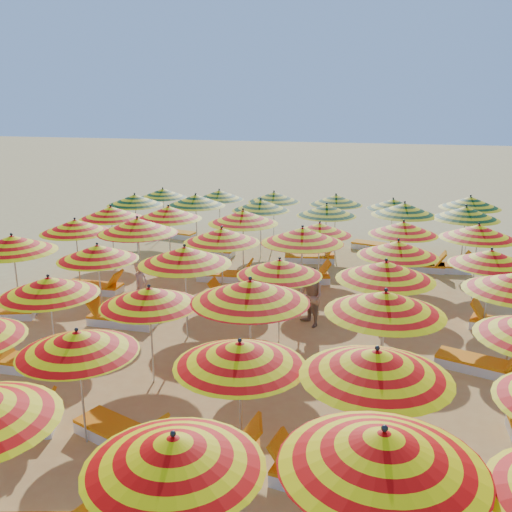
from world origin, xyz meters
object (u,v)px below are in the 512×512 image
object	(u,v)px
umbrella_14	(149,297)
umbrella_44	(274,197)
umbrella_22	(386,271)
umbrella_41	(466,213)
umbrella_45	(336,200)
lounger_18	(303,278)
umbrella_18	(12,244)
lounger_6	(209,452)
umbrella_13	(49,286)
umbrella_25	(138,226)
umbrella_26	(222,235)
lounger_19	(212,251)
umbrella_9	(240,354)
beachgoer_a	(141,287)
umbrella_3	(174,452)
umbrella_20	(185,255)
umbrella_4	(383,449)
lounger_17	(226,276)
umbrella_16	(385,303)
umbrella_36	(135,200)
umbrella_10	(376,364)
lounger_24	(376,246)
lounger_5	(123,434)
umbrella_38	(261,205)
lounger_9	(28,363)
umbrella_37	(196,200)
umbrella_15	(250,291)
lounger_22	(444,267)
umbrella_24	(75,226)
umbrella_47	(470,202)
umbrella_27	(302,235)
umbrella_30	(111,213)
beachgoer_b	(310,297)
umbrella_21	(280,267)
lounger_23	(175,234)
umbrella_32	(243,217)
lounger_12	(121,319)
umbrella_42	(163,193)
lounger_20	(311,258)
umbrella_28	(398,249)
lounger_13	(481,365)
umbrella_43	(219,195)
umbrella_19	(98,252)
lounger_15	(239,300)
umbrella_29	(491,258)
umbrella_40	(404,209)

from	to	relation	value
umbrella_14	umbrella_44	distance (m)	11.48
umbrella_22	umbrella_41	size ratio (longest dim) A/B	1.05
umbrella_45	lounger_18	xyz separation A→B (m)	(-0.43, -4.41, -1.70)
umbrella_18	lounger_6	distance (m)	8.16
umbrella_13	umbrella_25	world-z (taller)	umbrella_25
umbrella_26	lounger_19	bearing A→B (deg)	112.10
umbrella_9	beachgoer_a	world-z (taller)	umbrella_9
umbrella_3	umbrella_20	xyz separation A→B (m)	(-2.54, 6.86, 0.16)
umbrella_3	umbrella_26	xyz separation A→B (m)	(-2.44, 9.29, 0.07)
umbrella_4	umbrella_22	world-z (taller)	umbrella_4
umbrella_26	umbrella_41	xyz separation A→B (m)	(6.63, 4.65, 0.05)
umbrella_20	lounger_19	bearing A→B (deg)	104.10
lounger_17	umbrella_9	bearing A→B (deg)	-78.37
umbrella_16	umbrella_36	world-z (taller)	umbrella_16
umbrella_10	lounger_24	world-z (taller)	umbrella_10
lounger_24	umbrella_20	bearing A→B (deg)	-96.60
lounger_5	umbrella_38	bearing A→B (deg)	113.01
lounger_6	lounger_9	size ratio (longest dim) A/B	1.05
umbrella_37	lounger_24	size ratio (longest dim) A/B	1.33
umbrella_15	lounger_22	bearing A→B (deg)	66.14
lounger_22	umbrella_16	bearing A→B (deg)	-107.39
umbrella_24	umbrella_47	size ratio (longest dim) A/B	0.91
lounger_24	beachgoer_a	size ratio (longest dim) A/B	1.42
umbrella_27	umbrella_30	size ratio (longest dim) A/B	1.04
beachgoer_b	umbrella_45	bearing A→B (deg)	140.30
beachgoer_a	beachgoer_b	xyz separation A→B (m)	(4.56, 0.01, 0.11)
lounger_9	umbrella_16	bearing A→B (deg)	-177.16
umbrella_21	lounger_23	size ratio (longest dim) A/B	1.40
umbrella_10	umbrella_27	bearing A→B (deg)	107.87
umbrella_30	umbrella_32	bearing A→B (deg)	-0.11
lounger_12	lounger_18	distance (m)	5.91
umbrella_42	lounger_22	world-z (taller)	umbrella_42
umbrella_21	lounger_20	distance (m)	7.06
umbrella_28	lounger_6	xyz separation A→B (m)	(-2.66, -6.80, -1.73)
umbrella_42	umbrella_45	distance (m)	7.03
umbrella_25	beachgoer_a	bearing A→B (deg)	-63.75
lounger_13	beachgoer_a	xyz separation A→B (m)	(-8.42, 1.55, 0.49)
lounger_13	lounger_24	distance (m)	9.79
umbrella_43	lounger_20	size ratio (longest dim) A/B	1.34
umbrella_16	umbrella_45	bearing A→B (deg)	101.06
umbrella_19	umbrella_45	world-z (taller)	umbrella_19
umbrella_32	lounger_24	xyz separation A→B (m)	(3.84, 4.72, -1.85)
lounger_6	lounger_19	distance (m)	12.10
umbrella_44	beachgoer_b	bearing A→B (deg)	-71.00
lounger_15	lounger_17	bearing A→B (deg)	-64.93
lounger_24	umbrella_3	bearing A→B (deg)	-78.60
umbrella_44	umbrella_29	bearing A→B (deg)	-45.40
umbrella_19	beachgoer_b	size ratio (longest dim) A/B	1.67
umbrella_43	umbrella_3	bearing A→B (deg)	-73.65
umbrella_29	umbrella_40	xyz separation A→B (m)	(-2.04, 4.92, 0.16)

